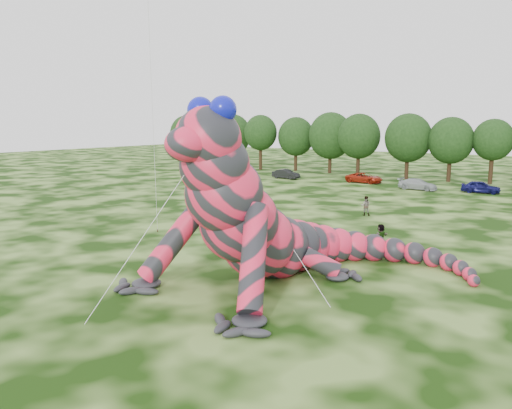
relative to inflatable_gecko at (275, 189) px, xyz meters
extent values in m
plane|color=#16330A|center=(1.75, -6.93, -4.74)|extent=(240.00, 240.00, 0.00)
cylinder|color=silver|center=(-12.02, 3.03, 4.36)|extent=(0.02, 0.02, 18.46)
cylinder|color=#382314|center=(-13.11, 4.21, -4.62)|extent=(0.08, 0.08, 0.24)
imported|color=silver|center=(-32.72, 39.38, -3.98)|extent=(4.57, 2.20, 1.51)
imported|color=black|center=(-23.12, 40.45, -4.04)|extent=(4.30, 1.78, 1.38)
imported|color=#9C1F0E|center=(-11.69, 42.11, -4.04)|extent=(5.13, 2.60, 1.39)
imported|color=#A0A6A9|center=(-3.58, 39.15, -4.06)|extent=(4.81, 2.24, 1.36)
imported|color=#0F104B|center=(3.39, 40.39, -4.00)|extent=(4.47, 2.21, 1.46)
imported|color=gray|center=(2.83, 8.59, -3.89)|extent=(1.06, 1.64, 1.70)
imported|color=gray|center=(-2.51, 19.44, -3.86)|extent=(1.02, 0.91, 1.75)
camera|label=1|loc=(13.80, -22.40, 3.57)|focal=35.00mm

